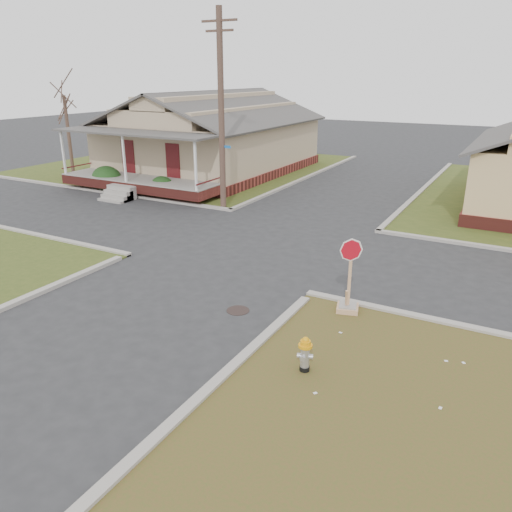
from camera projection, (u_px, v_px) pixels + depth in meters
The scene contains 11 objects.
ground at pixel (185, 289), 15.31m from camera, with size 120.00×120.00×0.00m, color #28282A.
verge_far_left at pixel (188, 165), 36.00m from camera, with size 19.00×19.00×0.05m, color #374719.
curbs at pixel (261, 243), 19.43m from camera, with size 80.00×40.00×0.12m, color #9D978E, non-canonical shape.
manhole at pixel (238, 310), 13.90m from camera, with size 0.64×0.64×0.01m, color black.
corner_house at pixel (211, 138), 32.78m from camera, with size 10.10×15.50×5.30m.
utility_pole at pixel (221, 110), 22.94m from camera, with size 1.80×0.28×9.00m.
tree_far_left at pixel (69, 135), 32.46m from camera, with size 0.22×0.22×4.90m, color #49332A.
fire_hydrant at pixel (305, 352), 10.86m from camera, with size 0.31×0.31×0.83m.
stop_sign at pixel (348, 296), 13.64m from camera, with size 0.60×0.58×2.11m.
hedge_left at pixel (107, 178), 28.17m from camera, with size 1.62×1.33×1.24m, color #1A3C15.
hedge_right at pixel (162, 186), 26.80m from camera, with size 1.38×1.13×1.05m, color #1A3C15.
Camera 1 is at (8.66, -11.26, 6.20)m, focal length 35.00 mm.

